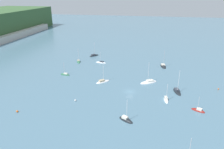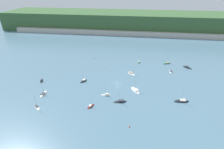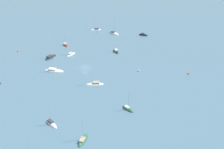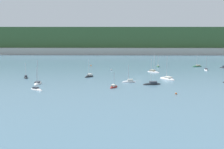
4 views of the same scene
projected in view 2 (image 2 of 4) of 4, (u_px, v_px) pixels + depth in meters
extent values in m
plane|color=slate|center=(118.00, 83.00, 114.25)|extent=(600.00, 600.00, 0.00)
cube|color=#385B33|center=(130.00, 21.00, 239.04)|extent=(345.93, 60.20, 22.78)
cube|color=#B7B2A8|center=(129.00, 34.00, 213.68)|extent=(294.04, 6.00, 5.55)
ellipsoid|color=black|center=(181.00, 101.00, 96.48)|extent=(8.73, 4.07, 1.91)
cube|color=beige|center=(183.00, 100.00, 96.08)|extent=(3.29, 2.40, 0.69)
cylinder|color=#B2B2B7|center=(182.00, 94.00, 94.03)|extent=(0.14, 0.14, 9.38)
ellipsoid|color=silver|center=(135.00, 91.00, 106.13)|extent=(7.36, 8.98, 1.88)
cube|color=silver|center=(136.00, 90.00, 105.16)|extent=(3.52, 3.81, 0.73)
cylinder|color=silver|center=(136.00, 83.00, 103.98)|extent=(0.14, 0.14, 9.68)
ellipsoid|color=white|center=(37.00, 108.00, 91.76)|extent=(6.09, 5.61, 1.25)
cube|color=#333842|center=(36.00, 106.00, 91.78)|extent=(2.59, 2.48, 0.69)
cylinder|color=#B2B2B7|center=(36.00, 101.00, 89.54)|extent=(0.14, 0.14, 7.86)
ellipsoid|color=silver|center=(131.00, 74.00, 125.61)|extent=(6.92, 6.79, 1.20)
cube|color=tan|center=(131.00, 73.00, 125.67)|extent=(3.07, 3.05, 0.81)
cylinder|color=silver|center=(132.00, 68.00, 123.02)|extent=(0.14, 0.14, 9.34)
ellipsoid|color=maroon|center=(91.00, 107.00, 92.53)|extent=(3.86, 5.24, 1.55)
cube|color=silver|center=(90.00, 106.00, 91.86)|extent=(1.90, 2.16, 0.77)
cylinder|color=#B2B2B7|center=(91.00, 102.00, 91.30)|extent=(0.14, 0.14, 5.16)
ellipsoid|color=black|center=(42.00, 81.00, 116.44)|extent=(3.16, 5.50, 1.98)
cube|color=#333842|center=(41.00, 80.00, 115.63)|extent=(1.64, 2.15, 0.79)
cylinder|color=silver|center=(41.00, 76.00, 114.97)|extent=(0.14, 0.14, 6.18)
ellipsoid|color=black|center=(120.00, 102.00, 96.17)|extent=(7.91, 4.11, 1.45)
cube|color=#333842|center=(121.00, 101.00, 95.83)|extent=(3.04, 2.27, 0.87)
cylinder|color=silver|center=(120.00, 94.00, 93.69)|extent=(0.14, 0.14, 9.69)
ellipsoid|color=black|center=(84.00, 81.00, 115.97)|extent=(4.75, 5.90, 1.85)
cube|color=silver|center=(84.00, 80.00, 115.84)|extent=(2.26, 2.48, 0.88)
cylinder|color=silver|center=(83.00, 76.00, 113.79)|extent=(0.14, 0.14, 7.51)
ellipsoid|color=white|center=(44.00, 94.00, 102.65)|extent=(2.60, 7.14, 1.89)
cube|color=#333842|center=(43.00, 94.00, 101.77)|extent=(1.78, 2.59, 0.59)
cylinder|color=#B2B2B7|center=(42.00, 87.00, 100.62)|extent=(0.14, 0.14, 8.96)
ellipsoid|color=white|center=(171.00, 71.00, 128.99)|extent=(2.69, 6.66, 1.45)
cube|color=#333842|center=(171.00, 71.00, 128.19)|extent=(1.54, 2.49, 0.74)
cylinder|color=silver|center=(172.00, 67.00, 127.56)|extent=(0.14, 0.14, 6.46)
ellipsoid|color=silver|center=(106.00, 95.00, 101.62)|extent=(5.99, 2.32, 1.46)
cube|color=silver|center=(107.00, 94.00, 101.22)|extent=(2.23, 1.38, 0.88)
cylinder|color=silver|center=(105.00, 90.00, 99.84)|extent=(0.14, 0.14, 6.84)
ellipsoid|color=black|center=(187.00, 68.00, 134.36)|extent=(6.94, 6.15, 1.76)
cube|color=#333842|center=(187.00, 67.00, 134.31)|extent=(2.93, 2.75, 0.88)
cylinder|color=silver|center=(189.00, 62.00, 131.87)|extent=(0.14, 0.14, 8.67)
ellipsoid|color=#2D6647|center=(139.00, 62.00, 143.78)|extent=(2.39, 5.53, 1.91)
cube|color=silver|center=(139.00, 62.00, 143.04)|extent=(1.42, 2.07, 0.55)
cylinder|color=#B2B2B7|center=(139.00, 58.00, 142.25)|extent=(0.14, 0.14, 6.45)
ellipsoid|color=#2D6647|center=(167.00, 64.00, 141.30)|extent=(6.86, 4.54, 1.79)
cube|color=tan|center=(167.00, 63.00, 141.06)|extent=(2.75, 2.23, 0.60)
cylinder|color=silver|center=(167.00, 59.00, 139.12)|extent=(0.14, 0.14, 7.96)
sphere|color=orange|center=(129.00, 127.00, 79.29)|extent=(0.62, 0.62, 0.62)
sphere|color=white|center=(104.00, 68.00, 133.55)|extent=(0.73, 0.73, 0.73)
sphere|color=orange|center=(94.00, 58.00, 150.62)|extent=(0.73, 0.73, 0.73)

